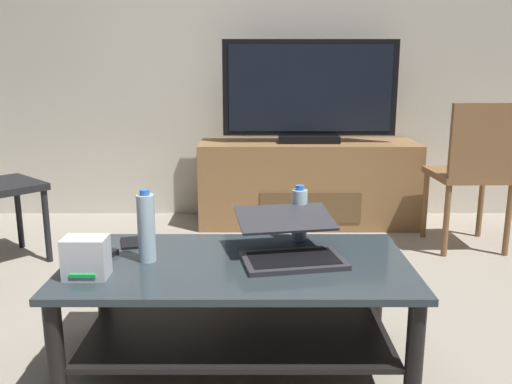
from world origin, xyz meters
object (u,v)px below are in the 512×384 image
Objects in this scene: coffee_table at (238,294)px; tv_remote at (103,257)px; laptop at (290,243)px; dining_chair at (475,168)px; water_bottle_near at (147,227)px; television at (310,94)px; media_cabinet at (308,183)px; water_bottle_far at (300,214)px; cell_phone at (130,243)px; router_box at (87,257)px.

tv_remote is at bearing 178.08° from coffee_table.
dining_chair is at bearing 47.43° from laptop.
laptop is at bearing 3.59° from water_bottle_near.
television reaches higher than dining_chair.
media_cabinet is 1.16m from dining_chair.
tv_remote is (-0.95, -1.93, -0.51)m from television.
laptop is at bearing 19.00° from tv_remote.
water_bottle_far is at bearing 34.96° from tv_remote.
laptop is (0.20, 0.04, 0.19)m from coffee_table.
television is (0.45, 1.94, 0.65)m from coffee_table.
coffee_table is at bearing -167.72° from laptop.
water_bottle_far is (0.05, 0.22, 0.05)m from laptop.
television is 8.69× the size of cell_phone.
dining_chair is at bearing 44.02° from coffee_table.
coffee_table is 0.83× the size of media_cabinet.
television is 2.35m from router_box.
water_bottle_near is (-0.34, 0.01, 0.26)m from coffee_table.
router_box reaches higher than cell_phone.
cell_phone is (-0.70, -0.06, -0.10)m from water_bottle_far.
media_cabinet is 10.46× the size of router_box.
water_bottle_near is at bearing 178.39° from coffee_table.
water_bottle_near reaches higher than tv_remote.
coffee_table is at bearing -1.61° from water_bottle_near.
water_bottle_near is at bearing -111.99° from television.
media_cabinet is at bearing 47.41° from cell_phone.
laptop reaches higher than router_box.
water_bottle_far is at bearing 46.56° from coffee_table.
water_bottle_near is 0.26m from cell_phone.
laptop is at bearing 12.28° from coffee_table.
media_cabinet is 0.64m from television.
television is at bearing 80.59° from tv_remote.
water_bottle_near is (-1.74, -1.35, 0.03)m from dining_chair.
coffee_table is 9.16× the size of cell_phone.
laptop is 0.67m from cell_phone.
water_bottle_near reaches higher than laptop.
cell_phone is at bearing -175.10° from water_bottle_far.
dining_chair is at bearing -32.39° from media_cabinet.
router_box is at bearing -163.61° from coffee_table.
tv_remote is (-0.70, -0.03, -0.05)m from laptop.
media_cabinet is at bearing 68.23° from water_bottle_near.
water_bottle_far reaches higher than cell_phone.
dining_chair is 6.25× the size of router_box.
dining_chair reaches higher than water_bottle_near.
dining_chair reaches higher than cell_phone.
television is 2.81× the size of laptop.
television is 2.21m from tv_remote.
laptop is at bearing -97.35° from media_cabinet.
dining_chair is at bearing 38.18° from router_box.
water_bottle_near is (-0.78, -1.93, -0.39)m from television.
water_bottle_near is (-0.53, -0.03, 0.07)m from laptop.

